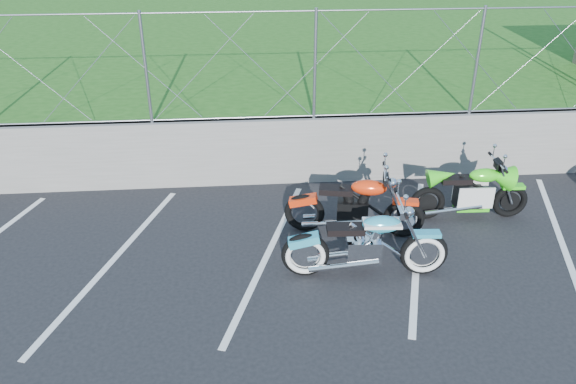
{
  "coord_description": "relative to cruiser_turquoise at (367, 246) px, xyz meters",
  "views": [
    {
      "loc": [
        -0.31,
        -6.42,
        4.93
      ],
      "look_at": [
        0.33,
        1.3,
        0.9
      ],
      "focal_mm": 35.0,
      "sensor_mm": 36.0,
      "label": 1
    }
  ],
  "objects": [
    {
      "name": "naked_orange",
      "position": [
        0.05,
        1.15,
        0.0
      ],
      "size": [
        2.27,
        0.77,
        1.14
      ],
      "rotation": [
        0.0,
        0.0,
        -0.2
      ],
      "color": "black",
      "rests_on": "ground"
    },
    {
      "name": "parking_lines",
      "position": [
        -0.2,
        0.7,
        -0.48
      ],
      "size": [
        18.29,
        4.31,
        0.01
      ],
      "color": "silver",
      "rests_on": "ground"
    },
    {
      "name": "retaining_wall",
      "position": [
        -1.4,
        3.2,
        0.16
      ],
      "size": [
        30.0,
        0.22,
        1.3
      ],
      "primitive_type": "cube",
      "color": "slate",
      "rests_on": "ground"
    },
    {
      "name": "ground",
      "position": [
        -1.4,
        -0.3,
        -0.49
      ],
      "size": [
        90.0,
        90.0,
        0.0
      ],
      "primitive_type": "plane",
      "color": "black",
      "rests_on": "ground"
    },
    {
      "name": "chain_link_fence",
      "position": [
        -1.4,
        3.2,
        1.81
      ],
      "size": [
        28.0,
        0.03,
        2.0
      ],
      "color": "gray",
      "rests_on": "retaining_wall"
    },
    {
      "name": "grass_field",
      "position": [
        -1.4,
        13.2,
        0.16
      ],
      "size": [
        30.0,
        20.0,
        1.3
      ],
      "primitive_type": "cube",
      "color": "#205216",
      "rests_on": "ground"
    },
    {
      "name": "cruiser_turquoise",
      "position": [
        0.0,
        0.0,
        0.0
      ],
      "size": [
        2.44,
        0.77,
        1.21
      ],
      "rotation": [
        0.0,
        0.0,
        -0.06
      ],
      "color": "black",
      "rests_on": "ground"
    },
    {
      "name": "sportbike_green",
      "position": [
        2.14,
        1.51,
        -0.03
      ],
      "size": [
        2.06,
        0.73,
        1.07
      ],
      "rotation": [
        0.0,
        0.0,
        -0.04
      ],
      "color": "black",
      "rests_on": "ground"
    }
  ]
}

